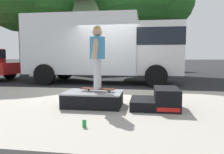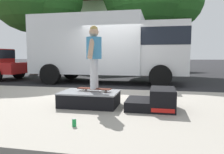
{
  "view_description": "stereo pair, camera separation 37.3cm",
  "coord_description": "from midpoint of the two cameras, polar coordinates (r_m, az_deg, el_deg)",
  "views": [
    {
      "loc": [
        1.53,
        -7.87,
        1.25
      ],
      "look_at": [
        0.6,
        -1.7,
        0.65
      ],
      "focal_mm": 35.44,
      "sensor_mm": 36.0,
      "label": 1
    },
    {
      "loc": [
        1.89,
        -7.8,
        1.25
      ],
      "look_at": [
        0.6,
        -1.7,
        0.65
      ],
      "focal_mm": 35.44,
      "sensor_mm": 36.0,
      "label": 2
    }
  ],
  "objects": [
    {
      "name": "sidewalk_slab",
      "position": [
        5.26,
        -7.37,
        -7.62
      ],
      "size": [
        50.0,
        5.0,
        0.12
      ],
      "primitive_type": "cube",
      "color": "#A8A093",
      "rests_on": "ground"
    },
    {
      "name": "kicker_ramp",
      "position": [
        4.84,
        13.23,
        -5.92
      ],
      "size": [
        1.01,
        0.89,
        0.45
      ],
      "color": "black",
      "rests_on": "sidewalk_slab"
    },
    {
      "name": "box_truck",
      "position": [
        10.25,
        0.32,
        8.01
      ],
      "size": [
        6.91,
        2.63,
        3.05
      ],
      "color": "white",
      "rests_on": "ground"
    },
    {
      "name": "skater_kid",
      "position": [
        4.96,
        -2.52,
        6.52
      ],
      "size": [
        0.34,
        0.72,
        1.4
      ],
      "color": "silver",
      "rests_on": "skateboard"
    },
    {
      "name": "skate_box",
      "position": [
        5.02,
        -3.65,
        -5.48
      ],
      "size": [
        1.29,
        0.86,
        0.33
      ],
      "color": "black",
      "rests_on": "sidewalk_slab"
    },
    {
      "name": "soda_can",
      "position": [
        3.63,
        -6.79,
        -11.62
      ],
      "size": [
        0.07,
        0.07,
        0.13
      ],
      "color": "#198C3F",
      "rests_on": "sidewalk_slab"
    },
    {
      "name": "ground_plane",
      "position": [
        8.11,
        -0.31,
        -3.37
      ],
      "size": [
        140.0,
        140.0,
        0.0
      ],
      "primitive_type": "plane",
      "color": "black"
    },
    {
      "name": "skateboard",
      "position": [
        5.01,
        -2.48,
        -3.08
      ],
      "size": [
        0.8,
        0.3,
        0.07
      ],
      "color": "#4C1E14",
      "rests_on": "skate_box"
    },
    {
      "name": "house_behind",
      "position": [
        23.33,
        -2.21,
        12.85
      ],
      "size": [
        9.54,
        8.22,
        8.4
      ],
      "color": "silver",
      "rests_on": "ground"
    }
  ]
}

